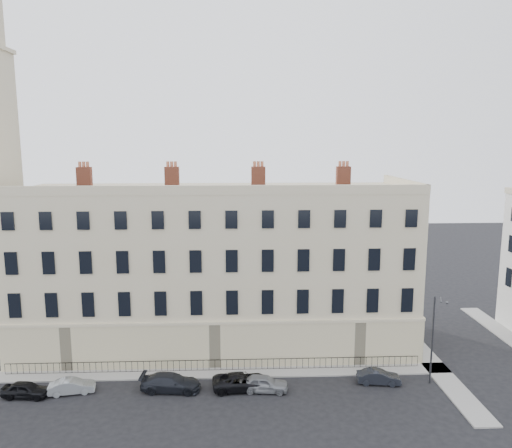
{
  "coord_description": "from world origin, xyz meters",
  "views": [
    {
      "loc": [
        -4.26,
        -34.48,
        19.44
      ],
      "look_at": [
        -2.3,
        10.0,
        11.93
      ],
      "focal_mm": 35.0,
      "sensor_mm": 36.0,
      "label": 1
    }
  ],
  "objects_px": {
    "streetlamp": "(433,336)",
    "car_e": "(264,383)",
    "car_a": "(26,390)",
    "car_b": "(72,386)",
    "car_d": "(242,382)",
    "car_c": "(171,382)",
    "car_f": "(379,377)"
  },
  "relations": [
    {
      "from": "car_e",
      "to": "streetlamp",
      "type": "bearing_deg",
      "value": -80.98
    },
    {
      "from": "car_f",
      "to": "streetlamp",
      "type": "bearing_deg",
      "value": -84.86
    },
    {
      "from": "streetlamp",
      "to": "car_b",
      "type": "bearing_deg",
      "value": -158.0
    },
    {
      "from": "car_f",
      "to": "streetlamp",
      "type": "height_order",
      "value": "streetlamp"
    },
    {
      "from": "car_f",
      "to": "car_d",
      "type": "bearing_deg",
      "value": 99.67
    },
    {
      "from": "car_d",
      "to": "streetlamp",
      "type": "relative_size",
      "value": 0.63
    },
    {
      "from": "car_d",
      "to": "streetlamp",
      "type": "distance_m",
      "value": 15.67
    },
    {
      "from": "car_c",
      "to": "car_f",
      "type": "height_order",
      "value": "car_c"
    },
    {
      "from": "car_d",
      "to": "car_e",
      "type": "height_order",
      "value": "car_e"
    },
    {
      "from": "car_c",
      "to": "car_e",
      "type": "xyz_separation_m",
      "value": [
        7.3,
        -0.4,
        -0.03
      ]
    },
    {
      "from": "car_b",
      "to": "car_c",
      "type": "distance_m",
      "value": 7.63
    },
    {
      "from": "car_d",
      "to": "car_e",
      "type": "xyz_separation_m",
      "value": [
        1.74,
        -0.38,
        0.01
      ]
    },
    {
      "from": "car_a",
      "to": "car_d",
      "type": "distance_m",
      "value": 16.52
    },
    {
      "from": "car_a",
      "to": "car_e",
      "type": "height_order",
      "value": "car_e"
    },
    {
      "from": "car_b",
      "to": "car_d",
      "type": "distance_m",
      "value": 13.19
    },
    {
      "from": "car_b",
      "to": "car_f",
      "type": "relative_size",
      "value": 1.0
    },
    {
      "from": "car_e",
      "to": "streetlamp",
      "type": "relative_size",
      "value": 0.52
    },
    {
      "from": "car_b",
      "to": "streetlamp",
      "type": "distance_m",
      "value": 28.69
    },
    {
      "from": "car_a",
      "to": "car_f",
      "type": "height_order",
      "value": "car_a"
    },
    {
      "from": "streetlamp",
      "to": "car_e",
      "type": "bearing_deg",
      "value": -155.91
    },
    {
      "from": "car_b",
      "to": "car_c",
      "type": "height_order",
      "value": "car_c"
    },
    {
      "from": "car_b",
      "to": "car_c",
      "type": "bearing_deg",
      "value": -99.52
    },
    {
      "from": "car_a",
      "to": "car_c",
      "type": "height_order",
      "value": "car_c"
    },
    {
      "from": "car_b",
      "to": "car_e",
      "type": "distance_m",
      "value": 14.94
    },
    {
      "from": "car_d",
      "to": "car_c",
      "type": "bearing_deg",
      "value": 86.23
    },
    {
      "from": "car_b",
      "to": "car_e",
      "type": "bearing_deg",
      "value": -101.24
    },
    {
      "from": "car_c",
      "to": "car_f",
      "type": "xyz_separation_m",
      "value": [
        16.63,
        0.41,
        -0.11
      ]
    },
    {
      "from": "car_e",
      "to": "car_c",
      "type": "bearing_deg",
      "value": 93.23
    },
    {
      "from": "car_a",
      "to": "car_b",
      "type": "relative_size",
      "value": 1.02
    },
    {
      "from": "car_a",
      "to": "streetlamp",
      "type": "xyz_separation_m",
      "value": [
        31.8,
        0.75,
        3.45
      ]
    },
    {
      "from": "car_a",
      "to": "car_b",
      "type": "distance_m",
      "value": 3.35
    },
    {
      "from": "car_d",
      "to": "car_e",
      "type": "relative_size",
      "value": 1.21
    }
  ]
}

